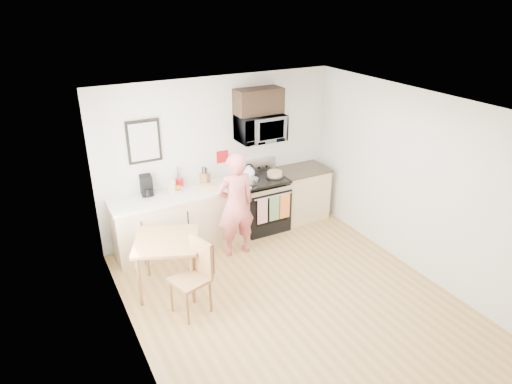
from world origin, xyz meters
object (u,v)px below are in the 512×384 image
cake (275,174)px  microwave (260,128)px  person (236,205)px  dining_table (167,245)px  range (263,205)px  chair (198,265)px

cake → microwave: bearing=143.5°
microwave → person: size_ratio=0.46×
microwave → dining_table: microwave is taller
range → dining_table: size_ratio=1.24×
range → person: size_ratio=0.70×
range → dining_table: (-1.97, -0.95, 0.25)m
range → dining_table: bearing=-154.3°
dining_table → chair: 0.61m
dining_table → cake: bearing=22.5°
microwave → dining_table: size_ratio=0.81×
chair → cake: 2.47m
microwave → cake: 0.83m
microwave → dining_table: 2.48m
cake → range: bearing=167.2°
chair → cake: bearing=20.8°
microwave → person: 1.36m
range → chair: 2.32m
person → cake: person is taller
range → microwave: size_ratio=1.53×
microwave → cake: (0.20, -0.15, -0.79)m
dining_table → chair: chair is taller
person → cake: (0.96, 0.48, 0.15)m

